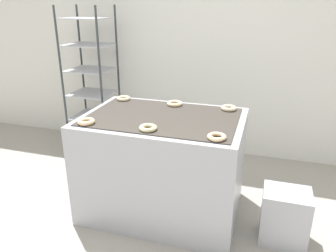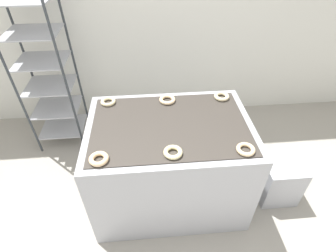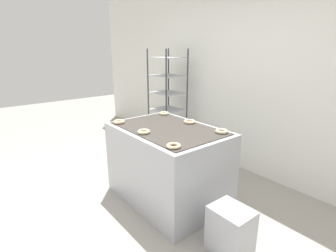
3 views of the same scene
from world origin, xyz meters
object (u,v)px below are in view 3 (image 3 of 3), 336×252
(glaze_bin, at_px, (230,231))
(donut_near_left, at_px, (119,122))
(fryer_machine, at_px, (168,164))
(donut_far_right, at_px, (222,131))
(donut_far_center, at_px, (190,122))
(baking_rack_cart, at_px, (167,102))
(donut_near_right, at_px, (174,146))
(donut_far_left, at_px, (164,113))
(donut_near_center, at_px, (144,132))

(glaze_bin, xyz_separation_m, donut_near_left, (-1.55, -0.21, 0.69))
(fryer_machine, height_order, donut_far_right, donut_far_right)
(glaze_bin, relative_size, donut_far_right, 3.25)
(donut_far_center, bearing_deg, glaze_bin, -23.61)
(baking_rack_cart, height_order, donut_near_left, baking_rack_cart)
(baking_rack_cart, bearing_deg, donut_near_right, -37.06)
(donut_far_left, height_order, donut_far_right, donut_far_right)
(glaze_bin, relative_size, donut_far_left, 3.38)
(baking_rack_cart, bearing_deg, donut_far_left, -41.33)
(donut_near_center, bearing_deg, donut_far_left, 127.08)
(donut_near_center, bearing_deg, donut_far_center, 88.52)
(baking_rack_cart, relative_size, donut_far_right, 12.91)
(donut_near_left, height_order, donut_far_left, donut_near_left)
(donut_far_left, bearing_deg, donut_near_center, -52.92)
(fryer_machine, xyz_separation_m, donut_far_left, (-0.51, 0.34, 0.47))
(donut_far_center, bearing_deg, baking_rack_cart, 152.65)
(donut_near_right, bearing_deg, donut_far_right, 90.48)
(donut_near_center, xyz_separation_m, donut_far_center, (0.02, 0.64, -0.00))
(baking_rack_cart, xyz_separation_m, donut_far_center, (1.21, -0.62, 0.03))
(donut_far_left, bearing_deg, fryer_machine, -33.84)
(baking_rack_cart, distance_m, donut_near_right, 2.13)
(baking_rack_cart, bearing_deg, fryer_machine, -38.34)
(fryer_machine, distance_m, donut_near_center, 0.57)
(donut_near_right, height_order, donut_far_left, same)
(baking_rack_cart, relative_size, donut_near_left, 13.00)
(baking_rack_cart, distance_m, donut_near_center, 1.74)
(donut_near_right, xyz_separation_m, donut_far_center, (-0.49, 0.66, 0.00))
(fryer_machine, distance_m, donut_far_right, 0.76)
(donut_near_left, bearing_deg, donut_far_left, 89.65)
(donut_near_center, xyz_separation_m, donut_far_right, (0.50, 0.65, 0.00))
(donut_far_left, distance_m, donut_far_right, 1.01)
(donut_near_left, xyz_separation_m, donut_far_right, (1.01, 0.67, -0.00))
(baking_rack_cart, distance_m, donut_far_center, 1.36)
(donut_far_center, bearing_deg, donut_far_right, 0.83)
(baking_rack_cart, height_order, donut_far_center, baking_rack_cart)
(donut_near_right, bearing_deg, donut_far_left, 146.16)
(fryer_machine, height_order, donut_far_center, donut_far_center)
(fryer_machine, distance_m, glaze_bin, 1.07)
(glaze_bin, height_order, donut_far_center, donut_far_center)
(donut_near_center, height_order, donut_far_right, same)
(donut_far_center, relative_size, donut_far_right, 1.05)
(donut_near_center, bearing_deg, donut_far_right, 52.23)
(baking_rack_cart, xyz_separation_m, donut_far_left, (0.69, -0.61, 0.03))
(glaze_bin, bearing_deg, donut_far_left, 163.21)
(glaze_bin, xyz_separation_m, donut_far_left, (-1.54, 0.47, 0.69))
(baking_rack_cart, bearing_deg, donut_near_left, -61.93)
(donut_near_center, xyz_separation_m, donut_far_left, (-0.50, 0.66, -0.00))
(baking_rack_cart, height_order, glaze_bin, baking_rack_cart)
(donut_far_left, relative_size, donut_far_right, 0.96)
(donut_near_right, bearing_deg, donut_far_center, 126.79)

